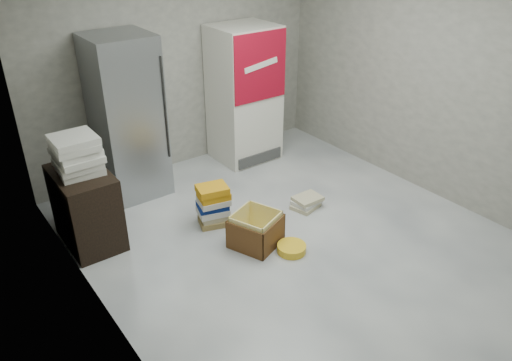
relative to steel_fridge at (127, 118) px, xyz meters
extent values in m
plane|color=silver|center=(0.90, -2.13, -0.95)|extent=(5.00, 5.00, 0.00)
cube|color=#A19D91|center=(0.90, 0.37, 0.45)|extent=(4.00, 0.04, 2.80)
cube|color=#A19D91|center=(-1.10, -2.13, 0.45)|extent=(0.04, 5.00, 2.80)
cube|color=#A19D91|center=(2.90, -2.13, 0.45)|extent=(0.04, 5.00, 2.80)
cube|color=#A2A6AA|center=(0.00, 0.00, 0.00)|extent=(0.70, 0.70, 1.90)
cylinder|color=#333333|center=(0.32, -0.36, 0.15)|extent=(0.02, 0.02, 1.19)
cube|color=silver|center=(1.65, 0.00, -0.05)|extent=(0.80, 0.70, 1.80)
cube|color=#A10A1E|center=(1.65, -0.36, 0.40)|extent=(0.78, 0.02, 0.85)
cube|color=white|center=(1.65, -0.37, 0.43)|extent=(0.50, 0.01, 0.14)
cube|color=#3F3F3F|center=(1.65, -0.36, -0.85)|extent=(0.70, 0.02, 0.15)
cube|color=black|center=(-0.83, -0.73, -0.55)|extent=(0.50, 0.80, 0.80)
cube|color=beige|center=(-0.82, -0.72, -0.12)|extent=(0.43, 0.43, 0.06)
cube|color=beige|center=(-0.83, -0.73, -0.05)|extent=(0.41, 0.41, 0.06)
cube|color=beige|center=(-0.81, -0.74, 0.01)|extent=(0.40, 0.40, 0.06)
cube|color=beige|center=(-0.82, -0.72, 0.08)|extent=(0.42, 0.42, 0.06)
cube|color=beige|center=(-0.83, -0.74, 0.14)|extent=(0.41, 0.41, 0.06)
cube|color=beige|center=(-0.83, -0.74, 0.21)|extent=(0.40, 0.40, 0.06)
cube|color=olive|center=(0.37, -1.22, -0.92)|extent=(0.38, 0.34, 0.07)
cube|color=#B9B088|center=(0.39, -1.21, -0.85)|extent=(0.37, 0.32, 0.06)
cube|color=silver|center=(0.37, -1.21, -0.78)|extent=(0.37, 0.32, 0.07)
cube|color=navy|center=(0.37, -1.20, -0.72)|extent=(0.38, 0.33, 0.06)
cube|color=silver|center=(0.38, -1.22, -0.66)|extent=(0.37, 0.31, 0.07)
cube|color=orange|center=(0.38, -1.22, -0.59)|extent=(0.37, 0.31, 0.07)
cube|color=orange|center=(0.37, -1.22, -0.52)|extent=(0.37, 0.32, 0.08)
cube|color=#B9B088|center=(1.41, -1.56, -0.93)|extent=(0.36, 0.32, 0.05)
cube|color=silver|center=(1.43, -1.56, -0.88)|extent=(0.35, 0.29, 0.05)
cube|color=#B9B088|center=(1.43, -1.57, -0.83)|extent=(0.31, 0.25, 0.04)
cube|color=yellow|center=(0.52, -1.80, -0.94)|extent=(0.54, 0.54, 0.01)
cube|color=brown|center=(0.44, -1.60, -0.79)|extent=(0.42, 0.18, 0.32)
cube|color=brown|center=(0.60, -2.00, -0.79)|extent=(0.42, 0.18, 0.32)
cube|color=brown|center=(0.32, -1.88, -0.79)|extent=(0.18, 0.42, 0.32)
cube|color=brown|center=(0.72, -1.72, -0.79)|extent=(0.18, 0.42, 0.32)
cube|color=yellow|center=(0.45, -1.61, -0.77)|extent=(0.38, 0.16, 0.36)
cube|color=yellow|center=(0.59, -1.98, -0.77)|extent=(0.38, 0.16, 0.36)
cube|color=yellow|center=(0.34, -1.87, -0.77)|extent=(0.16, 0.38, 0.36)
cube|color=yellow|center=(0.70, -1.72, -0.77)|extent=(0.16, 0.38, 0.36)
cylinder|color=yellow|center=(0.73, -2.12, -0.91)|extent=(0.34, 0.34, 0.08)
camera|label=1|loc=(-2.00, -5.22, 2.10)|focal=35.00mm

